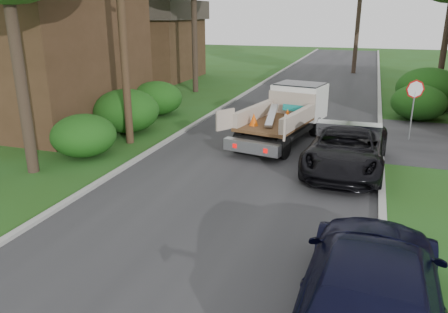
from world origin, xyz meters
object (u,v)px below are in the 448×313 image
Objects in this scene: stop_sign at (414,97)px; navy_suv at (371,286)px; black_pickup at (347,148)px; utility_pole at (121,8)px; flatbed_truck at (290,110)px; house_left_far at (148,39)px; house_left_near at (21,29)px.

stop_sign reaches higher than navy_suv.
stop_sign reaches higher than black_pickup.
utility_pole is 1.80× the size of navy_suv.
flatbed_truck reaches higher than black_pickup.
house_left_far is at bearing -53.38° from navy_suv.
house_left_near is 1.62× the size of flatbed_truck.
utility_pole is at bearing -143.20° from flatbed_truck.
stop_sign is 0.45× the size of navy_suv.
stop_sign is 4.95m from flatbed_truck.
navy_suv is (15.80, -10.38, -3.47)m from house_left_near.
stop_sign is 11.91m from utility_pole.
stop_sign is at bearing 20.62° from utility_pole.
stop_sign is 22.81m from house_left_far.
house_left_far is 20.00m from flatbed_truck.
utility_pole is 7.68m from flatbed_truck.
stop_sign is 0.47× the size of black_pickup.
flatbed_truck is 1.08× the size of navy_suv.
stop_sign is at bearing 65.84° from black_pickup.
house_left_near is at bearing 172.97° from black_pickup.
utility_pole is at bearing -159.38° from stop_sign.
flatbed_truck is at bearing -45.55° from house_left_far.
black_pickup is 7.93m from navy_suv.
stop_sign is 0.26× the size of house_left_near.
stop_sign is 0.33× the size of house_left_far.
house_left_near is at bearing -164.94° from flatbed_truck.
navy_suv is (-1.40, -12.38, -0.97)m from stop_sign.
utility_pole is at bearing 179.19° from black_pickup.
house_left_far is (-18.70, 13.00, 1.27)m from stop_sign.
house_left_far is 1.26× the size of flatbed_truck.
flatbed_truck is (5.92, 2.81, -4.01)m from utility_pole.
flatbed_truck is at bearing 25.37° from utility_pole.
utility_pole reaches higher than stop_sign.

